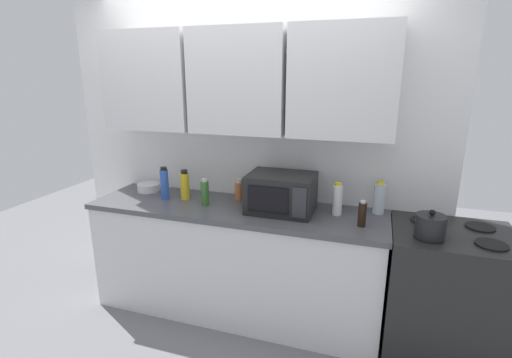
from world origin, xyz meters
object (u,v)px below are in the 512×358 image
object	(u,v)px
bottle_clear_tall	(379,198)
bottle_green_oil	(205,193)
bottle_white_jar	(337,200)
microwave	(281,193)
bottle_spice_jar	(239,190)
bottle_yellow_mustard	(185,185)
bottle_soy_dark	(362,214)
bottle_blue_cleaner	(165,184)
kettle	(430,226)
stove_range	(446,294)
bowl_ceramic_small	(149,187)

from	to	relation	value
bottle_clear_tall	bottle_green_oil	bearing A→B (deg)	-169.78
bottle_green_oil	bottle_white_jar	bearing A→B (deg)	6.02
microwave	bottle_spice_jar	world-z (taller)	microwave
bottle_yellow_mustard	bottle_clear_tall	world-z (taller)	same
bottle_soy_dark	bottle_blue_cleaner	bearing A→B (deg)	176.61
bottle_yellow_mustard	bottle_white_jar	world-z (taller)	bottle_yellow_mustard
kettle	microwave	bearing A→B (deg)	169.60
microwave	bottle_green_oil	world-z (taller)	microwave
bottle_spice_jar	bottle_yellow_mustard	xyz separation A→B (m)	(-0.42, -0.13, 0.04)
kettle	bottle_spice_jar	size ratio (longest dim) A/B	1.07
bottle_soy_dark	bottle_yellow_mustard	world-z (taller)	bottle_yellow_mustard
bottle_blue_cleaner	bottle_spice_jar	bearing A→B (deg)	17.41
stove_range	bottle_spice_jar	size ratio (longest dim) A/B	5.37
bottle_white_jar	bottle_soy_dark	bearing A→B (deg)	-42.47
bottle_clear_tall	kettle	bearing A→B (deg)	-49.48
microwave	bottle_white_jar	xyz separation A→B (m)	(0.40, 0.05, -0.03)
bottle_white_jar	kettle	bearing A→B (deg)	-21.47
microwave	bottle_soy_dark	xyz separation A→B (m)	(0.58, -0.12, -0.06)
stove_range	bottle_spice_jar	xyz separation A→B (m)	(-1.55, 0.20, 0.53)
kettle	bowl_ceramic_small	bearing A→B (deg)	172.12
bottle_spice_jar	bottle_green_oil	world-z (taller)	bottle_green_oil
bottle_spice_jar	bottle_yellow_mustard	size ratio (longest dim) A/B	0.70
bottle_yellow_mustard	bottle_clear_tall	distance (m)	1.50
kettle	bottle_clear_tall	xyz separation A→B (m)	(-0.31, 0.36, 0.03)
bottle_yellow_mustard	bottle_clear_tall	xyz separation A→B (m)	(1.49, 0.15, 0.00)
microwave	bottle_soy_dark	world-z (taller)	microwave
bottle_green_oil	bottle_clear_tall	world-z (taller)	bottle_clear_tall
bottle_clear_tall	bowl_ceramic_small	world-z (taller)	bottle_clear_tall
bottle_green_oil	bottle_clear_tall	distance (m)	1.30
kettle	bowl_ceramic_small	xyz separation A→B (m)	(-2.20, 0.30, -0.05)
microwave	bottle_spice_jar	xyz separation A→B (m)	(-0.39, 0.15, -0.06)
kettle	bottle_soy_dark	bearing A→B (deg)	170.84
bottle_yellow_mustard	bottle_blue_cleaner	distance (m)	0.16
bottle_spice_jar	bottle_white_jar	size ratio (longest dim) A/B	0.70
kettle	microwave	distance (m)	1.01
bottle_soy_dark	bottle_blue_cleaner	distance (m)	1.55
bowl_ceramic_small	microwave	bearing A→B (deg)	-5.79
microwave	bottle_clear_tall	size ratio (longest dim) A/B	1.98
bottle_spice_jar	bottle_clear_tall	distance (m)	1.07
bowl_ceramic_small	bottle_green_oil	bearing A→B (deg)	-15.92
stove_range	bottle_clear_tall	xyz separation A→B (m)	(-0.48, 0.22, 0.56)
bottle_green_oil	bottle_white_jar	distance (m)	1.00
bottle_spice_jar	bottle_white_jar	xyz separation A→B (m)	(0.79, -0.10, 0.04)
microwave	bottle_blue_cleaner	distance (m)	0.96
bottle_yellow_mustard	bottle_blue_cleaner	size ratio (longest dim) A/B	0.92
bottle_spice_jar	bowl_ceramic_small	size ratio (longest dim) A/B	0.88
bottle_soy_dark	bottle_green_oil	size ratio (longest dim) A/B	0.86
stove_range	bottle_spice_jar	world-z (taller)	bottle_spice_jar
bottle_green_oil	bottle_yellow_mustard	bearing A→B (deg)	158.88
bottle_soy_dark	bottle_spice_jar	bearing A→B (deg)	164.38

